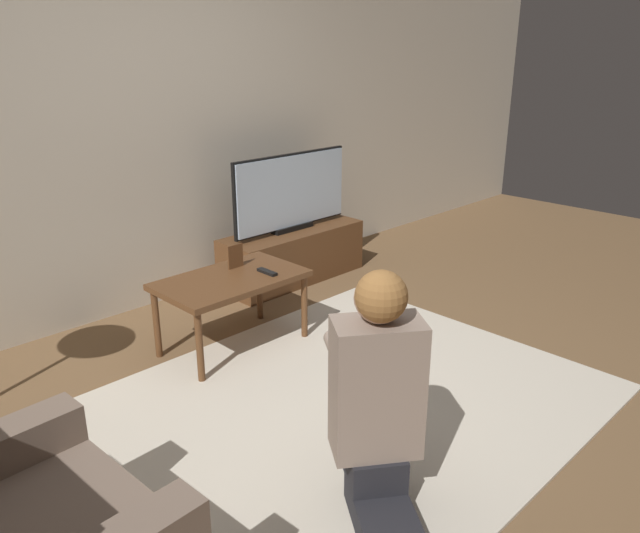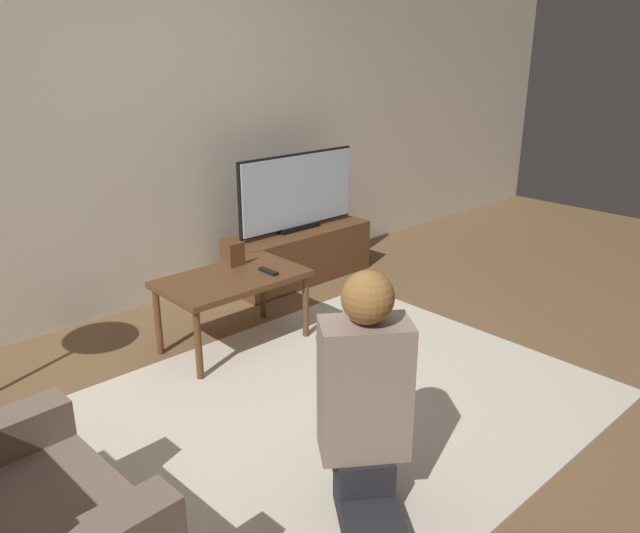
# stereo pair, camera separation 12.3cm
# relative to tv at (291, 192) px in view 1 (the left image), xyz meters

# --- Properties ---
(ground_plane) EXTENTS (10.00, 10.00, 0.00)m
(ground_plane) POSITION_rel_tv_xyz_m (-1.13, -1.55, -0.71)
(ground_plane) COLOR brown
(wall_back) EXTENTS (10.00, 0.06, 2.60)m
(wall_back) POSITION_rel_tv_xyz_m (-1.13, 0.38, 0.59)
(wall_back) COLOR beige
(wall_back) RESTS_ON ground_plane
(rug) EXTENTS (2.70, 2.08, 0.02)m
(rug) POSITION_rel_tv_xyz_m (-1.13, -1.55, -0.70)
(rug) COLOR beige
(rug) RESTS_ON ground_plane
(tv_stand) EXTENTS (1.19, 0.41, 0.41)m
(tv_stand) POSITION_rel_tv_xyz_m (0.00, -0.00, -0.50)
(tv_stand) COLOR brown
(tv_stand) RESTS_ON ground_plane
(tv) EXTENTS (1.10, 0.08, 0.59)m
(tv) POSITION_rel_tv_xyz_m (0.00, 0.00, 0.00)
(tv) COLOR black
(tv) RESTS_ON tv_stand
(coffee_table) EXTENTS (0.87, 0.52, 0.46)m
(coffee_table) POSITION_rel_tv_xyz_m (-1.06, -0.62, -0.30)
(coffee_table) COLOR brown
(coffee_table) RESTS_ON ground_plane
(person_kneeling) EXTENTS (0.69, 0.82, 1.01)m
(person_kneeling) POSITION_rel_tv_xyz_m (-1.53, -2.15, -0.20)
(person_kneeling) COLOR #232328
(person_kneeling) RESTS_ON rug
(picture_frame) EXTENTS (0.11, 0.01, 0.15)m
(picture_frame) POSITION_rel_tv_xyz_m (-0.94, -0.51, -0.17)
(picture_frame) COLOR brown
(picture_frame) RESTS_ON coffee_table
(remote) EXTENTS (0.04, 0.15, 0.02)m
(remote) POSITION_rel_tv_xyz_m (-0.87, -0.72, -0.24)
(remote) COLOR black
(remote) RESTS_ON coffee_table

